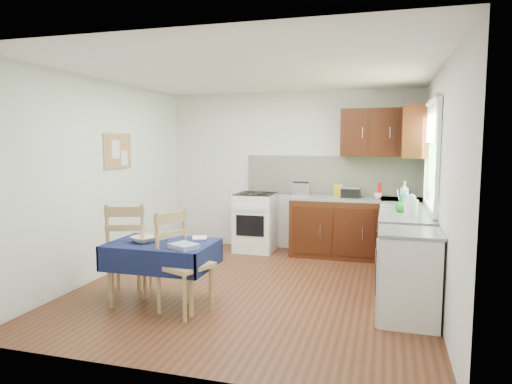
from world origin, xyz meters
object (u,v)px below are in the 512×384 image
(chair_far, at_px, (129,247))
(sandwich_press, at_px, (351,192))
(chair_near, at_px, (181,259))
(toaster, at_px, (301,189))
(dining_table, at_px, (162,252))
(dish_rack, at_px, (399,205))
(kettle, at_px, (411,206))

(chair_far, distance_m, sandwich_press, 3.33)
(chair_near, height_order, toaster, toaster)
(dining_table, distance_m, dish_rack, 2.98)
(sandwich_press, relative_size, kettle, 1.11)
(sandwich_press, bearing_deg, toaster, -158.85)
(dining_table, distance_m, chair_near, 0.35)
(kettle, bearing_deg, toaster, 134.72)
(chair_near, bearing_deg, dish_rack, -26.99)
(dining_table, xyz_separation_m, sandwich_press, (1.77, 2.54, 0.42))
(chair_far, xyz_separation_m, kettle, (3.01, 0.89, 0.45))
(dining_table, relative_size, kettle, 4.41)
(dining_table, height_order, sandwich_press, sandwich_press)
(dish_rack, bearing_deg, dining_table, -145.90)
(sandwich_press, bearing_deg, dining_table, -104.17)
(chair_near, distance_m, toaster, 2.84)
(dish_rack, relative_size, kettle, 1.79)
(chair_near, height_order, kettle, kettle)
(toaster, height_order, sandwich_press, toaster)
(sandwich_press, bearing_deg, kettle, -42.68)
(toaster, bearing_deg, chair_far, -128.59)
(toaster, xyz_separation_m, dish_rack, (1.41, -0.84, -0.07))
(dining_table, height_order, toaster, toaster)
(chair_near, xyz_separation_m, toaster, (0.72, 2.71, 0.45))
(toaster, height_order, dish_rack, toaster)
(dish_rack, distance_m, kettle, 0.71)
(sandwich_press, distance_m, kettle, 1.73)
(sandwich_press, distance_m, dish_rack, 1.08)
(toaster, bearing_deg, chair_near, -111.97)
(dining_table, height_order, chair_near, chair_near)
(chair_far, relative_size, sandwich_press, 3.80)
(chair_far, bearing_deg, toaster, -140.37)
(chair_near, bearing_deg, dining_table, 82.17)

